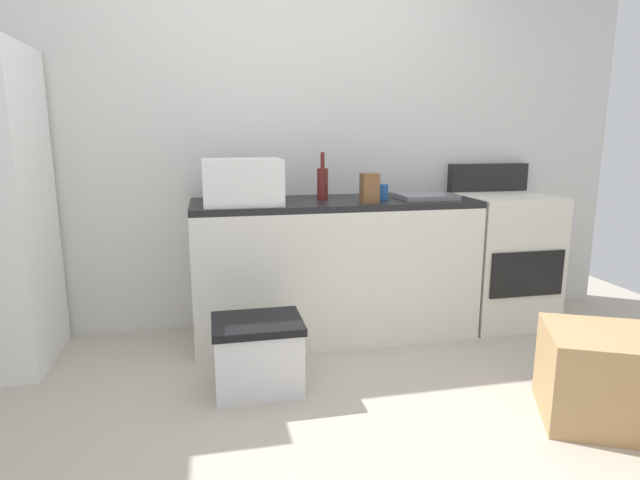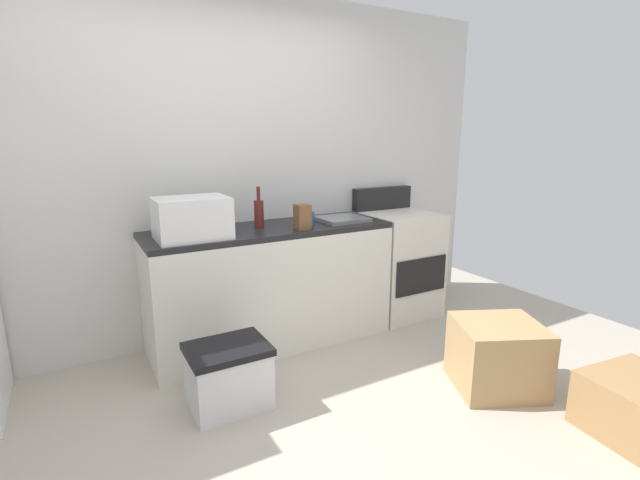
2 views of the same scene
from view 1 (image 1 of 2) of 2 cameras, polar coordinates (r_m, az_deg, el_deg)
ground_plane at (r=2.44m, az=1.24°, el=-21.02°), size 6.00×6.00×0.00m
wall_back at (r=3.58m, az=-4.51°, el=11.37°), size 5.00×0.10×2.60m
kitchen_counter at (r=3.40m, az=1.53°, el=-3.09°), size 1.80×0.60×0.90m
stove_oven at (r=3.87m, az=19.37°, el=-1.71°), size 0.60×0.61×1.10m
microwave at (r=3.12m, az=-8.53°, el=6.35°), size 0.46×0.34×0.27m
sink_basin at (r=3.46m, az=11.45°, el=4.76°), size 0.36×0.32×0.03m
wine_bottle at (r=3.31m, az=0.28°, el=6.35°), size 0.07×0.07×0.30m
coffee_mug at (r=3.34m, az=6.82°, el=5.28°), size 0.08×0.08×0.10m
knife_block at (r=3.17m, az=5.47°, el=5.70°), size 0.10×0.10×0.18m
cardboard_box_medium at (r=2.79m, az=28.60°, el=-13.09°), size 0.65×0.63×0.43m
storage_bin at (r=2.77m, az=-6.86°, el=-12.38°), size 0.46×0.36×0.38m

